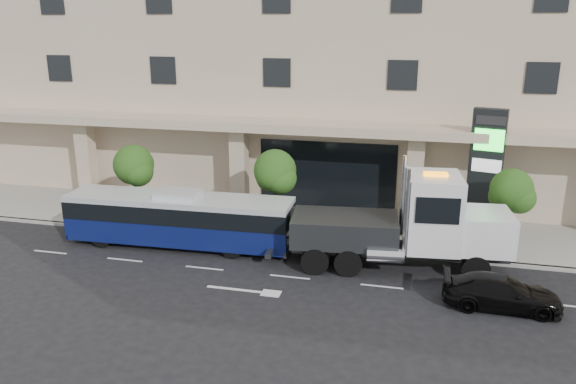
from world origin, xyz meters
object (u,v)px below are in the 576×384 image
Objects in this scene: tow_truck at (409,226)px; signage_pylon at (485,172)px; city_bus at (179,218)px; black_sedan at (502,292)px.

signage_pylon is at bearing 49.00° from tow_truck.
city_bus is 1.04× the size of tow_truck.
signage_pylon is at bearing 16.95° from city_bus.
tow_truck is (11.11, -0.07, 0.58)m from city_bus.
black_sedan is at bearing -13.32° from city_bus.
signage_pylon is (-0.17, 7.98, 2.81)m from black_sedan.
city_bus is 15.58m from signage_pylon.
signage_pylon reaches higher than tow_truck.
tow_truck reaches higher than black_sedan.
black_sedan is 8.46m from signage_pylon.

